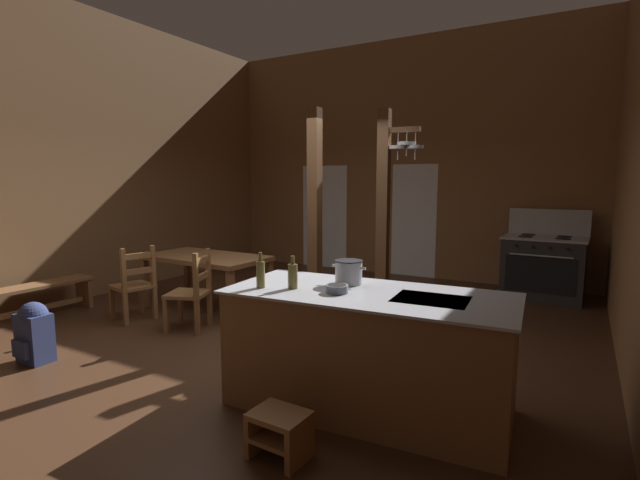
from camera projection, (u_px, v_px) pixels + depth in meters
ground_plane at (262, 344)px, 5.15m from camera, size 7.60×9.17×0.10m
wall_back at (399, 160)px, 8.53m from camera, size 7.60×0.14×4.28m
wall_left at (63, 154)px, 6.57m from camera, size 0.14×9.17×4.28m
glazed_door_back_left at (324, 217)px, 9.36m from camera, size 1.00×0.01×2.05m
glazed_panel_back_right at (414, 221)px, 8.44m from camera, size 0.84×0.01×2.05m
kitchen_island at (368, 351)px, 3.55m from camera, size 2.22×1.11×0.92m
stove_range at (543, 266)px, 6.90m from camera, size 1.17×0.86×1.32m
support_post_with_pot_rack at (386, 207)px, 5.76m from camera, size 0.56×0.25×2.63m
support_post_center at (315, 217)px, 5.70m from camera, size 0.14×0.14×2.63m
step_stool at (279, 431)px, 2.94m from camera, size 0.37×0.29×0.30m
dining_table at (206, 262)px, 6.33m from camera, size 1.72×0.94×0.74m
ladderback_chair_near_window at (192, 292)px, 5.45m from camera, size 0.57×0.57×0.95m
ladderback_chair_by_post at (134, 285)px, 5.81m from camera, size 0.53×0.53×0.95m
bench_along_left_wall at (35, 295)px, 5.91m from camera, size 0.39×1.43×0.44m
backpack at (34, 331)px, 4.48m from camera, size 0.32×0.31×0.60m
stockpot_on_counter at (349, 272)px, 3.76m from camera, size 0.30×0.23×0.20m
mixing_bowl_on_counter at (337, 289)px, 3.47m from camera, size 0.17×0.17×0.06m
bottle_tall_on_counter at (293, 276)px, 3.60m from camera, size 0.08×0.08×0.26m
bottle_short_on_counter at (261, 274)px, 3.62m from camera, size 0.07×0.07×0.28m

